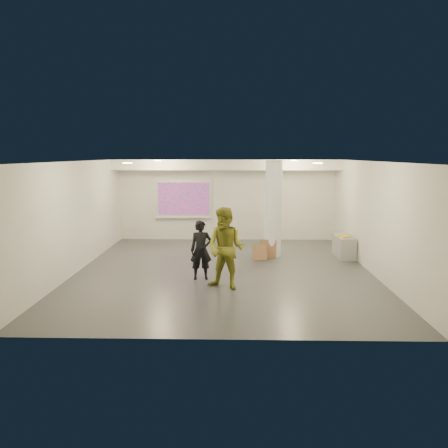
{
  "coord_description": "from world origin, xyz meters",
  "views": [
    {
      "loc": [
        0.29,
        -11.66,
        3.18
      ],
      "look_at": [
        0.0,
        0.4,
        1.25
      ],
      "focal_mm": 35.0,
      "sensor_mm": 36.0,
      "label": 1
    }
  ],
  "objects_px": {
    "column": "(273,209)",
    "man": "(226,249)",
    "woman": "(201,250)",
    "credenza": "(344,247)",
    "projection_screen": "(184,199)"
  },
  "relations": [
    {
      "from": "credenza",
      "to": "man",
      "type": "relative_size",
      "value": 0.58
    },
    {
      "from": "credenza",
      "to": "woman",
      "type": "distance_m",
      "value": 4.99
    },
    {
      "from": "credenza",
      "to": "woman",
      "type": "height_order",
      "value": "woman"
    },
    {
      "from": "woman",
      "to": "man",
      "type": "relative_size",
      "value": 0.78
    },
    {
      "from": "column",
      "to": "woman",
      "type": "xyz_separation_m",
      "value": [
        -2.06,
        -2.58,
        -0.74
      ]
    },
    {
      "from": "column",
      "to": "man",
      "type": "height_order",
      "value": "column"
    },
    {
      "from": "column",
      "to": "credenza",
      "type": "height_order",
      "value": "column"
    },
    {
      "from": "column",
      "to": "credenza",
      "type": "distance_m",
      "value": 2.51
    },
    {
      "from": "column",
      "to": "credenza",
      "type": "relative_size",
      "value": 2.62
    },
    {
      "from": "projection_screen",
      "to": "column",
      "type": "bearing_deg",
      "value": -40.56
    },
    {
      "from": "column",
      "to": "projection_screen",
      "type": "bearing_deg",
      "value": 139.44
    },
    {
      "from": "column",
      "to": "woman",
      "type": "height_order",
      "value": "column"
    },
    {
      "from": "column",
      "to": "woman",
      "type": "relative_size",
      "value": 1.97
    },
    {
      "from": "woman",
      "to": "credenza",
      "type": "bearing_deg",
      "value": 22.08
    },
    {
      "from": "projection_screen",
      "to": "woman",
      "type": "xyz_separation_m",
      "value": [
        1.04,
        -5.23,
        -0.77
      ]
    }
  ]
}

